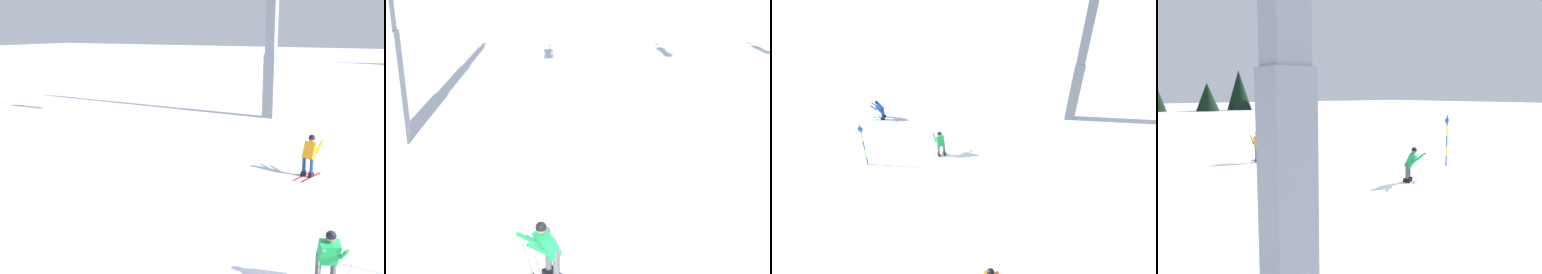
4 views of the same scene
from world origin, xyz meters
TOP-DOWN VIEW (x-y plane):
  - ground_plane at (0.00, 0.00)m, footprint 260.00×260.00m
  - skier_carving_main at (-1.17, 0.00)m, footprint 1.63×1.20m
  - lift_tower_far at (18.02, 8.48)m, footprint 0.70×2.29m
  - skier_distant_downhill at (6.95, 2.73)m, footprint 1.68×0.80m

SIDE VIEW (x-z plane):
  - ground_plane at x=0.00m, z-range 0.00..0.00m
  - skier_carving_main at x=-1.17m, z-range 0.04..1.57m
  - skier_distant_downhill at x=6.95m, z-range 0.07..1.77m
  - lift_tower_far at x=18.02m, z-range -1.02..11.34m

